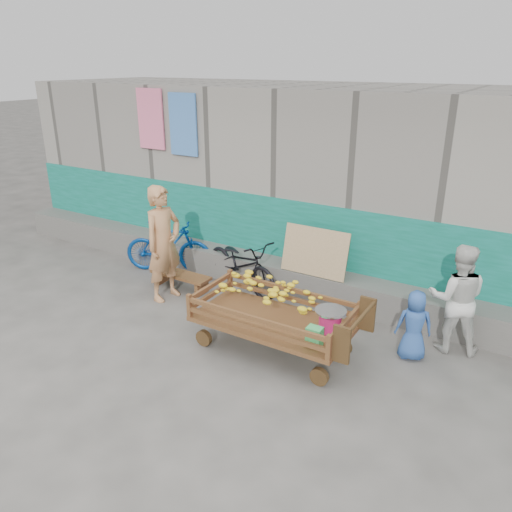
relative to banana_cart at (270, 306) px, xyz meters
The scene contains 9 objects.
ground 1.03m from the banana_cart, 119.74° to the right, with size 80.00×80.00×0.00m, color #4D4B46.
building_wall 3.46m from the banana_cart, 97.12° to the left, with size 12.00×3.50×3.00m.
banana_cart is the anchor object (origin of this frame).
bench 2.30m from the banana_cart, 158.33° to the left, with size 1.02×0.30×0.25m.
vendor_man 2.15m from the banana_cart, 167.10° to the left, with size 0.64×0.42×1.74m, color tan.
woman 2.26m from the banana_cart, 32.00° to the left, with size 0.68×0.53×1.39m, color silver.
child 1.73m from the banana_cart, 25.57° to the left, with size 0.43×0.28×0.88m, color #305BAA.
bicycle_dark 1.85m from the banana_cart, 133.84° to the left, with size 0.56×1.62×0.85m, color black.
bicycle_blue 2.99m from the banana_cart, 154.83° to the left, with size 0.42×1.50×0.90m, color navy.
Camera 1 is at (3.07, -3.97, 3.38)m, focal length 35.00 mm.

